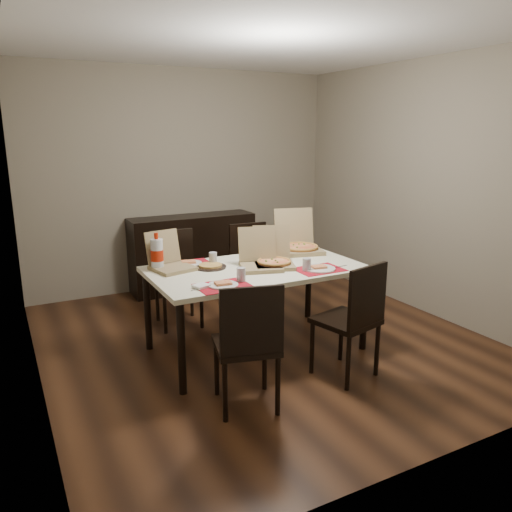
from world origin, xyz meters
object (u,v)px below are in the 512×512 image
chair_near_left (248,341)px  pizza_box_center (274,260)px  dining_table (256,275)px  chair_far_left (176,273)px  soda_bottle (157,255)px  sideboard (193,252)px  dip_bowl (252,261)px  chair_near_right (354,316)px  chair_far_right (252,264)px

chair_near_left → pizza_box_center: bearing=51.2°
pizza_box_center → dining_table: bearing=169.7°
chair_far_left → soda_bottle: size_ratio=2.93×
sideboard → soda_bottle: (-0.91, -1.61, 0.43)m
chair_far_left → soda_bottle: (-0.37, -0.64, 0.37)m
chair_far_left → dip_bowl: (0.44, -0.80, 0.25)m
dining_table → chair_near_right: bearing=-63.1°
dining_table → chair_far_left: chair_far_left is taller
chair_far_right → pizza_box_center: pizza_box_center is taller
chair_near_right → chair_far_left: 1.94m
dip_bowl → soda_bottle: soda_bottle is taller
chair_far_right → soda_bottle: 1.40m
chair_far_left → soda_bottle: 0.82m
sideboard → pizza_box_center: 1.98m
sideboard → chair_far_left: size_ratio=1.61×
chair_near_left → chair_far_left: (0.11, 1.81, 0.00)m
chair_near_left → chair_near_right: (0.93, 0.05, 0.00)m
chair_near_left → chair_far_right: size_ratio=1.00×
soda_bottle → dip_bowl: bearing=-11.7°
dining_table → chair_far_right: (0.44, 0.91, -0.17)m
chair_near_left → chair_near_right: bearing=2.8°
chair_near_right → pizza_box_center: 0.88m
soda_bottle → dining_table: bearing=-21.8°
chair_near_right → pizza_box_center: pizza_box_center is taller
sideboard → chair_far_right: (0.29, -1.01, 0.06)m
chair_near_right → chair_far_left: size_ratio=1.00×
dip_bowl → soda_bottle: (-0.81, 0.17, 0.12)m
chair_near_left → dip_bowl: (0.55, 1.00, 0.25)m
chair_far_right → dip_bowl: size_ratio=7.24×
sideboard → pizza_box_center: (0.01, -1.95, 0.35)m
pizza_box_center → soda_bottle: size_ratio=1.44×
sideboard → dip_bowl: 1.81m
soda_bottle → chair_near_right: bearing=-43.5°
chair_far_right → dip_bowl: chair_far_right is taller
dip_bowl → soda_bottle: 0.83m
chair_far_left → chair_far_right: same height
dining_table → chair_near_left: 1.02m
chair_near_left → chair_near_right: size_ratio=1.00×
sideboard → chair_far_left: (-0.55, -0.98, 0.06)m
chair_near_right → dip_bowl: (-0.38, 0.96, 0.25)m
pizza_box_center → soda_bottle: (-0.93, 0.34, 0.08)m
dining_table → chair_far_left: 1.04m
chair_far_right → chair_near_left: bearing=-118.2°
sideboard → dining_table: sideboard is taller
dining_table → chair_far_right: chair_far_right is taller
chair_near_right → dining_table: bearing=116.9°
dip_bowl → sideboard: bearing=86.5°
dining_table → soda_bottle: soda_bottle is taller
sideboard → soda_bottle: bearing=-119.5°
chair_near_left → chair_near_right: same height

